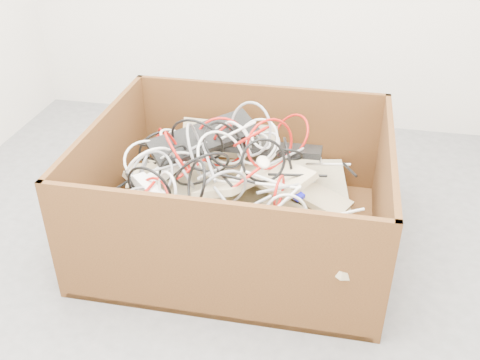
% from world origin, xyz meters
% --- Properties ---
extents(ground, '(3.00, 3.00, 0.00)m').
position_xyz_m(ground, '(0.00, 0.00, 0.00)').
color(ground, '#505153').
rests_on(ground, ground).
extents(cardboard_box, '(1.26, 1.05, 0.56)m').
position_xyz_m(cardboard_box, '(0.07, 0.20, 0.14)').
color(cardboard_box, '#3E230F').
rests_on(cardboard_box, ground).
extents(keyboard_pile, '(1.20, 1.00, 0.38)m').
position_xyz_m(keyboard_pile, '(0.10, 0.25, 0.28)').
color(keyboard_pile, tan).
rests_on(keyboard_pile, cardboard_box).
extents(mice_scatter, '(0.74, 0.81, 0.20)m').
position_xyz_m(mice_scatter, '(0.08, 0.10, 0.36)').
color(mice_scatter, beige).
rests_on(mice_scatter, keyboard_pile).
extents(power_strip_left, '(0.21, 0.29, 0.13)m').
position_xyz_m(power_strip_left, '(-0.24, 0.14, 0.35)').
color(power_strip_left, white).
rests_on(power_strip_left, keyboard_pile).
extents(power_strip_right, '(0.28, 0.23, 0.10)m').
position_xyz_m(power_strip_right, '(-0.21, -0.02, 0.33)').
color(power_strip_right, white).
rests_on(power_strip_right, keyboard_pile).
extents(vga_plug, '(0.06, 0.06, 0.03)m').
position_xyz_m(vga_plug, '(0.36, 0.07, 0.35)').
color(vga_plug, '#0B0BAA').
rests_on(vga_plug, keyboard_pile).
extents(cable_tangle, '(1.08, 0.87, 0.46)m').
position_xyz_m(cable_tangle, '(-0.05, 0.22, 0.40)').
color(cable_tangle, black).
rests_on(cable_tangle, keyboard_pile).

